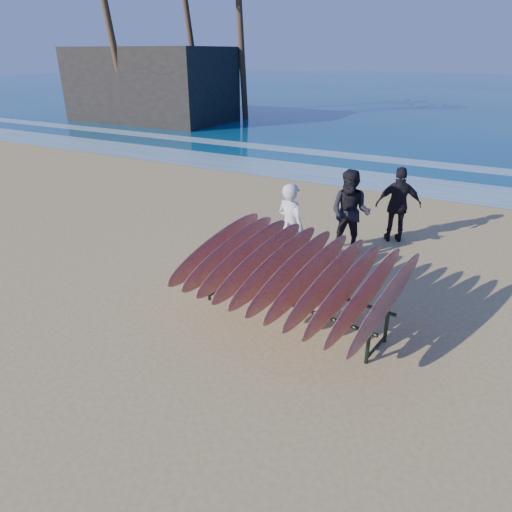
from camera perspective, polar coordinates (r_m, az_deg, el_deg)
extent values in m
plane|color=tan|center=(7.26, -3.06, -9.15)|extent=(120.00, 120.00, 0.00)
plane|color=navy|center=(60.36, 26.82, 18.01)|extent=(160.00, 160.00, 0.00)
plane|color=white|center=(15.98, 16.16, 8.83)|extent=(160.00, 160.00, 0.00)
plane|color=white|center=(19.33, 18.66, 11.07)|extent=(160.00, 160.00, 0.00)
cylinder|color=black|center=(7.98, -5.91, -3.89)|extent=(0.06, 0.06, 0.50)
cylinder|color=black|center=(6.60, 13.78, -11.11)|extent=(0.06, 0.06, 0.50)
cylinder|color=black|center=(8.41, -2.92, -2.24)|extent=(0.06, 0.06, 0.50)
cylinder|color=black|center=(7.11, 15.96, -8.57)|extent=(0.06, 0.06, 0.50)
cylinder|color=black|center=(7.04, 2.96, -5.53)|extent=(3.17, 0.53, 0.06)
cylinder|color=black|center=(7.53, 5.75, -3.55)|extent=(3.17, 0.53, 0.06)
cylinder|color=black|center=(8.27, -4.34, -4.09)|extent=(0.14, 0.65, 0.04)
cylinder|color=black|center=(6.95, 14.77, -10.96)|extent=(0.14, 0.65, 0.04)
ellipsoid|color=maroon|center=(7.96, -4.90, 1.13)|extent=(0.43, 2.48, 0.99)
ellipsoid|color=maroon|center=(7.78, -3.19, 0.59)|extent=(0.43, 2.48, 0.99)
ellipsoid|color=maroon|center=(7.59, -1.40, 0.03)|extent=(0.43, 2.48, 0.99)
ellipsoid|color=maroon|center=(7.42, 0.48, -0.56)|extent=(0.43, 2.48, 0.99)
ellipsoid|color=maroon|center=(7.26, 2.45, -1.18)|extent=(0.43, 2.48, 0.99)
ellipsoid|color=maroon|center=(7.11, 4.50, -1.82)|extent=(0.43, 2.48, 0.99)
ellipsoid|color=maroon|center=(6.96, 6.64, -2.49)|extent=(0.43, 2.48, 0.99)
ellipsoid|color=maroon|center=(6.83, 8.87, -3.18)|extent=(0.43, 2.48, 0.99)
ellipsoid|color=maroon|center=(6.71, 11.19, -3.89)|extent=(0.43, 2.48, 0.99)
ellipsoid|color=maroon|center=(6.61, 13.59, -4.62)|extent=(0.43, 2.48, 0.99)
ellipsoid|color=maroon|center=(6.51, 16.07, -5.36)|extent=(0.43, 2.48, 0.99)
imported|color=silver|center=(8.88, 4.32, 3.61)|extent=(0.75, 0.62, 1.75)
imported|color=black|center=(9.79, 11.68, 5.32)|extent=(0.88, 0.69, 1.81)
imported|color=black|center=(10.74, 17.36, 6.11)|extent=(1.08, 0.76, 1.71)
cube|color=#2D2823|center=(30.60, -13.01, 20.14)|extent=(9.56, 5.31, 4.25)
cylinder|color=brown|center=(28.59, -17.80, 25.47)|extent=(0.36, 1.73, 10.21)
cylinder|color=brown|center=(29.84, -1.81, 24.27)|extent=(0.36, 1.16, 8.05)
cylinder|color=brown|center=(33.25, -8.08, 24.76)|extent=(0.36, 1.85, 8.81)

